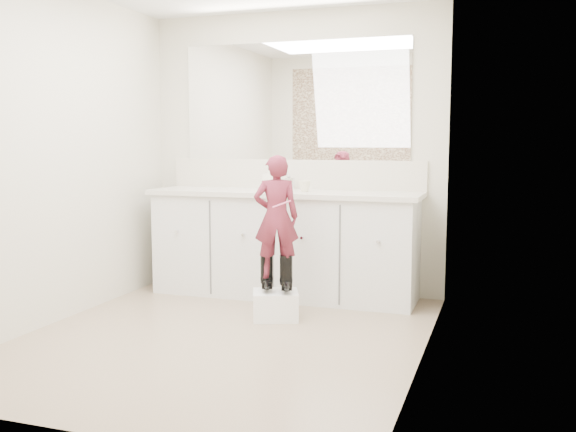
% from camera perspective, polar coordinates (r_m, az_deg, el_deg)
% --- Properties ---
extents(floor, '(3.00, 3.00, 0.00)m').
position_cam_1_polar(floor, '(4.37, -5.72, -10.67)').
color(floor, '#857157').
rests_on(floor, ground).
extents(wall_back, '(2.60, 0.00, 2.60)m').
position_cam_1_polar(wall_back, '(5.57, 0.58, 5.65)').
color(wall_back, beige).
rests_on(wall_back, floor).
extents(wall_front, '(2.60, 0.00, 2.60)m').
position_cam_1_polar(wall_front, '(2.88, -18.52, 4.36)').
color(wall_front, beige).
rests_on(wall_front, floor).
extents(wall_left, '(0.00, 3.00, 3.00)m').
position_cam_1_polar(wall_left, '(4.86, -20.03, 5.10)').
color(wall_left, beige).
rests_on(wall_left, floor).
extents(wall_right, '(0.00, 3.00, 3.00)m').
position_cam_1_polar(wall_right, '(3.82, 12.18, 5.03)').
color(wall_right, beige).
rests_on(wall_right, floor).
extents(vanity_cabinet, '(2.20, 0.55, 0.85)m').
position_cam_1_polar(vanity_cabinet, '(5.38, -0.35, -2.68)').
color(vanity_cabinet, silver).
rests_on(vanity_cabinet, floor).
extents(countertop, '(2.28, 0.58, 0.04)m').
position_cam_1_polar(countertop, '(5.31, -0.41, 2.03)').
color(countertop, beige).
rests_on(countertop, vanity_cabinet).
extents(backsplash, '(2.28, 0.03, 0.25)m').
position_cam_1_polar(backsplash, '(5.56, 0.53, 3.74)').
color(backsplash, beige).
rests_on(backsplash, countertop).
extents(mirror, '(2.00, 0.02, 1.00)m').
position_cam_1_polar(mirror, '(5.57, 0.54, 10.17)').
color(mirror, white).
rests_on(mirror, wall_back).
extents(dot_panel, '(2.00, 0.01, 1.20)m').
position_cam_1_polar(dot_panel, '(2.91, -18.74, 13.26)').
color(dot_panel, '#472819').
rests_on(dot_panel, wall_front).
extents(faucet, '(0.08, 0.08, 0.10)m').
position_cam_1_polar(faucet, '(5.46, 0.16, 2.90)').
color(faucet, silver).
rests_on(faucet, countertop).
extents(cup, '(0.12, 0.12, 0.09)m').
position_cam_1_polar(cup, '(5.23, 1.49, 2.67)').
color(cup, beige).
rests_on(cup, countertop).
extents(soap_bottle, '(0.11, 0.12, 0.21)m').
position_cam_1_polar(soap_bottle, '(5.36, -1.60, 3.39)').
color(soap_bottle, white).
rests_on(soap_bottle, countertop).
extents(step_stool, '(0.40, 0.37, 0.21)m').
position_cam_1_polar(step_stool, '(4.74, -1.11, -7.94)').
color(step_stool, white).
rests_on(step_stool, floor).
extents(boot_left, '(0.16, 0.20, 0.27)m').
position_cam_1_polar(boot_left, '(4.73, -1.90, -5.00)').
color(boot_left, black).
rests_on(boot_left, step_stool).
extents(boot_right, '(0.16, 0.20, 0.27)m').
position_cam_1_polar(boot_right, '(4.68, -0.17, -5.13)').
color(boot_right, black).
rests_on(boot_right, step_stool).
extents(toddler, '(0.38, 0.32, 0.90)m').
position_cam_1_polar(toddler, '(4.64, -1.05, -0.07)').
color(toddler, '#A83348').
rests_on(toddler, step_stool).
extents(toothbrush, '(0.13, 0.06, 0.06)m').
position_cam_1_polar(toothbrush, '(4.53, -0.56, 1.07)').
color(toothbrush, '#ED5C8D').
rests_on(toothbrush, toddler).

